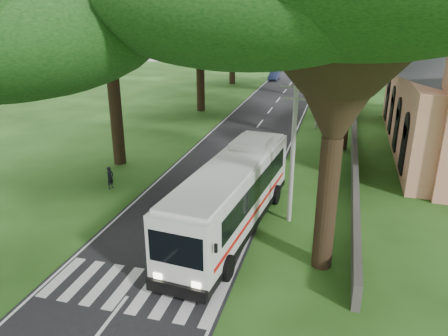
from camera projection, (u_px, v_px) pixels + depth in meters
name	position (u px, v px, depth m)	size (l,w,h in m)	color
ground	(152.00, 264.00, 20.10)	(140.00, 140.00, 0.00)	#214513
road	(258.00, 126.00, 42.65)	(8.00, 120.00, 0.04)	black
crosswalk	(133.00, 290.00, 18.30)	(8.00, 3.00, 0.01)	silver
property_wall	(354.00, 130.00, 39.31)	(0.35, 50.00, 1.20)	#383533
pole_near	(293.00, 149.00, 22.68)	(1.60, 0.24, 8.00)	gray
pole_mid	(319.00, 85.00, 40.72)	(1.60, 0.24, 8.00)	gray
pole_far	(329.00, 60.00, 58.77)	(1.60, 0.24, 8.00)	gray
tree_l_midb	(199.00, 7.00, 45.17)	(14.86, 14.86, 14.20)	black
tree_l_far	(233.00, 5.00, 61.62)	(14.75, 14.75, 14.28)	black
coach_bus	(232.00, 195.00, 22.49)	(3.91, 12.96, 3.76)	silver
distant_car_b	(274.00, 75.00, 68.60)	(1.38, 3.94, 1.30)	navy
distant_car_c	(306.00, 66.00, 78.11)	(2.12, 5.22, 1.52)	maroon
pedestrian	(110.00, 178.00, 28.10)	(0.55, 0.36, 1.50)	black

